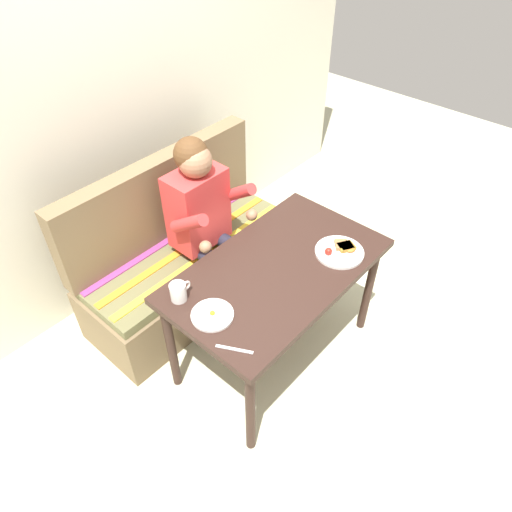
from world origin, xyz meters
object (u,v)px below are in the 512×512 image
object	(u,v)px
plate_breakfast	(340,251)
plate_eggs	(212,315)
coffee_mug	(179,291)
person	(206,215)
fork	(234,349)
table	(277,279)
couch	(186,258)

from	to	relation	value
plate_breakfast	plate_eggs	world-z (taller)	plate_breakfast
coffee_mug	person	bearing A→B (deg)	34.50
plate_eggs	fork	distance (m)	0.22
plate_breakfast	coffee_mug	distance (m)	0.89
person	table	bearing A→B (deg)	-95.40
table	plate_eggs	xyz separation A→B (m)	(-0.46, 0.02, 0.09)
fork	plate_breakfast	bearing A→B (deg)	-27.36
table	person	xyz separation A→B (m)	(0.06, 0.59, 0.09)
plate_breakfast	plate_eggs	distance (m)	0.80
couch	fork	xyz separation A→B (m)	(-0.53, -0.95, 0.40)
table	person	size ratio (longest dim) A/B	0.99
plate_breakfast	plate_eggs	size ratio (longest dim) A/B	1.30
table	plate_breakfast	world-z (taller)	plate_breakfast
plate_breakfast	fork	world-z (taller)	plate_breakfast
fork	couch	bearing A→B (deg)	32.91
person	plate_eggs	distance (m)	0.77
table	coffee_mug	world-z (taller)	coffee_mug
plate_eggs	person	bearing A→B (deg)	48.02
person	coffee_mug	xyz separation A→B (m)	(-0.54, -0.37, 0.04)
person	plate_eggs	world-z (taller)	person
couch	plate_breakfast	size ratio (longest dim) A/B	5.48
table	person	bearing A→B (deg)	84.60
couch	person	distance (m)	0.45
table	person	distance (m)	0.60
person	coffee_mug	bearing A→B (deg)	-145.50
plate_eggs	coffee_mug	world-z (taller)	coffee_mug
table	plate_breakfast	distance (m)	0.37
table	coffee_mug	size ratio (longest dim) A/B	10.17
person	coffee_mug	distance (m)	0.66
plate_eggs	couch	bearing A→B (deg)	58.45
table	person	world-z (taller)	person
plate_breakfast	coffee_mug	size ratio (longest dim) A/B	2.23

